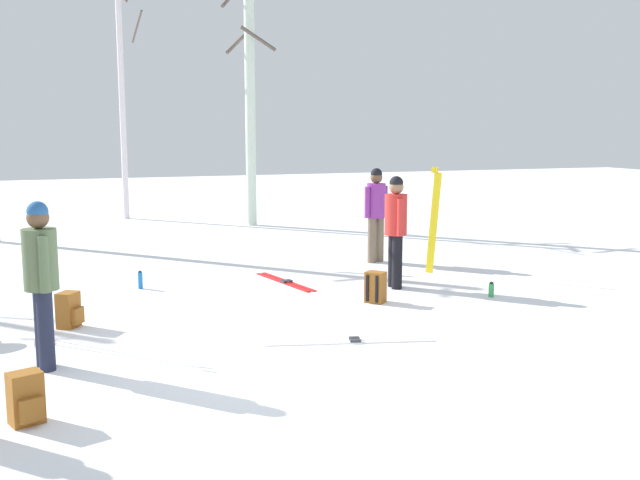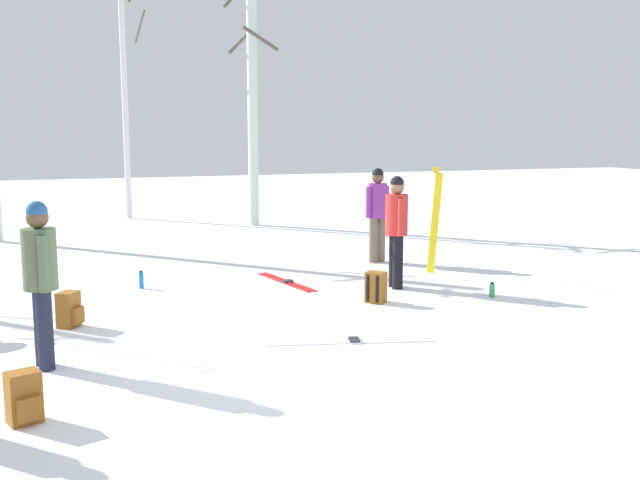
% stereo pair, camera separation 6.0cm
% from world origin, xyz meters
% --- Properties ---
extents(ground_plane, '(60.00, 60.00, 0.00)m').
position_xyz_m(ground_plane, '(0.00, 0.00, 0.00)').
color(ground_plane, white).
extents(person_1, '(0.34, 0.52, 1.72)m').
position_xyz_m(person_1, '(2.43, 2.83, 0.98)').
color(person_1, black).
rests_on(person_1, ground_plane).
extents(person_2, '(0.34, 0.51, 1.72)m').
position_xyz_m(person_2, '(-2.60, 0.55, 0.98)').
color(person_2, '#1E2338').
rests_on(person_2, ground_plane).
extents(person_3, '(0.50, 0.34, 1.72)m').
position_xyz_m(person_3, '(3.05, 4.94, 0.98)').
color(person_3, '#72604C').
rests_on(person_3, ground_plane).
extents(ski_pair_planted_1, '(0.17, 0.22, 1.79)m').
position_xyz_m(ski_pair_planted_1, '(3.53, 3.65, 0.89)').
color(ski_pair_planted_1, yellow).
rests_on(ski_pair_planted_1, ground_plane).
extents(ski_pair_lying_0, '(1.92, 0.63, 0.05)m').
position_xyz_m(ski_pair_lying_0, '(0.69, 0.35, 0.01)').
color(ski_pair_lying_0, white).
rests_on(ski_pair_lying_0, ground_plane).
extents(ski_pair_lying_1, '(0.51, 1.66, 0.05)m').
position_xyz_m(ski_pair_lying_1, '(0.95, 3.77, 0.01)').
color(ski_pair_lying_1, red).
rests_on(ski_pair_lying_1, ground_plane).
extents(ski_poles_0, '(0.07, 0.22, 1.44)m').
position_xyz_m(ski_poles_0, '(-2.60, 1.57, 0.77)').
color(ski_poles_0, '#B2B2BC').
rests_on(ski_poles_0, ground_plane).
extents(backpack_0, '(0.34, 0.33, 0.44)m').
position_xyz_m(backpack_0, '(-2.33, 2.11, 0.21)').
color(backpack_0, '#99591E').
rests_on(backpack_0, ground_plane).
extents(backpack_1, '(0.35, 0.34, 0.44)m').
position_xyz_m(backpack_1, '(1.76, 2.04, 0.21)').
color(backpack_1, '#99591E').
rests_on(backpack_1, ground_plane).
extents(backpack_2, '(0.31, 0.33, 0.44)m').
position_xyz_m(backpack_2, '(-2.74, -0.93, 0.21)').
color(backpack_2, '#99591E').
rests_on(backpack_2, ground_plane).
extents(water_bottle_0, '(0.08, 0.08, 0.22)m').
position_xyz_m(water_bottle_0, '(3.47, 1.77, 0.10)').
color(water_bottle_0, green).
rests_on(water_bottle_0, ground_plane).
extents(water_bottle_1, '(0.07, 0.07, 0.28)m').
position_xyz_m(water_bottle_1, '(-1.26, 4.07, 0.13)').
color(water_bottle_1, '#1E72BF').
rests_on(water_bottle_1, ground_plane).
extents(birch_tree_2, '(1.04, 1.04, 7.34)m').
position_xyz_m(birch_tree_2, '(-0.60, 13.25, 3.72)').
color(birch_tree_2, silver).
rests_on(birch_tree_2, ground_plane).
extents(birch_tree_3, '(1.31, 1.32, 7.64)m').
position_xyz_m(birch_tree_3, '(2.23, 10.76, 3.87)').
color(birch_tree_3, silver).
rests_on(birch_tree_3, ground_plane).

